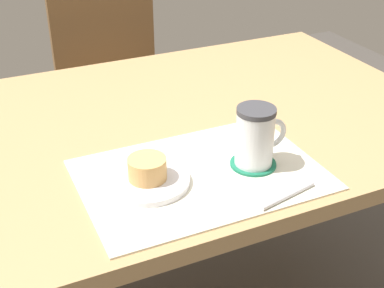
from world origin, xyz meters
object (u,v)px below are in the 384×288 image
at_px(pastry, 147,168).
at_px(coffee_mug, 256,136).
at_px(dining_table, 186,145).
at_px(pastry_plate, 148,181).
at_px(wooden_chair, 117,93).

xyz_separation_m(pastry, coffee_mug, (0.22, -0.03, 0.03)).
bearing_deg(pastry, dining_table, 51.76).
xyz_separation_m(dining_table, coffee_mug, (0.04, -0.25, 0.14)).
distance_m(dining_table, pastry_plate, 0.30).
relative_size(wooden_chair, coffee_mug, 7.38).
bearing_deg(coffee_mug, pastry, 173.28).
xyz_separation_m(pastry_plate, pastry, (0.00, 0.00, 0.03)).
distance_m(pastry_plate, coffee_mug, 0.23).
bearing_deg(pastry, wooden_chair, 76.79).
bearing_deg(coffee_mug, dining_table, 98.29).
bearing_deg(dining_table, wooden_chair, 86.38).
relative_size(dining_table, wooden_chair, 1.39).
relative_size(pastry_plate, coffee_mug, 1.33).
xyz_separation_m(wooden_chair, coffee_mug, (-0.01, -0.99, 0.32)).
relative_size(pastry_plate, pastry, 2.19).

